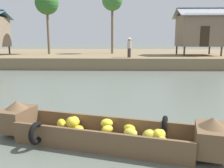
# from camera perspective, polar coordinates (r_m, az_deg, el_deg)

# --- Properties ---
(ground_plane) EXTENTS (300.00, 300.00, 0.00)m
(ground_plane) POSITION_cam_1_polar(r_m,az_deg,el_deg) (11.40, -2.51, -1.68)
(ground_plane) COLOR #596056
(riverbank_strip) EXTENTS (160.00, 20.00, 0.96)m
(riverbank_strip) POSITION_cam_1_polar(r_m,az_deg,el_deg) (28.87, 0.13, 6.70)
(riverbank_strip) COLOR #7F6B4C
(riverbank_strip) RESTS_ON ground
(banana_boat) EXTENTS (5.38, 2.25, 0.87)m
(banana_boat) POSITION_cam_1_polar(r_m,az_deg,el_deg) (5.66, -2.10, -11.27)
(banana_boat) COLOR brown
(banana_boat) RESTS_ON ground
(stilt_house_mid_left) EXTENTS (4.42, 3.83, 4.46)m
(stilt_house_mid_left) POSITION_cam_1_polar(r_m,az_deg,el_deg) (24.53, 20.13, 12.02)
(stilt_house_mid_left) COLOR #4C3826
(stilt_house_mid_left) RESTS_ON riverbank_strip
(palm_tree_near) EXTENTS (2.35, 2.35, 6.32)m
(palm_tree_near) POSITION_cam_1_polar(r_m,az_deg,el_deg) (26.13, -15.38, 18.17)
(palm_tree_near) COLOR brown
(palm_tree_near) RESTS_ON riverbank_strip
(palm_tree_mid) EXTENTS (2.14, 2.14, 6.58)m
(palm_tree_mid) POSITION_cam_1_polar(r_m,az_deg,el_deg) (26.25, 0.06, 19.24)
(palm_tree_mid) COLOR brown
(palm_tree_mid) RESTS_ON riverbank_strip
(vendor_person) EXTENTS (0.44, 0.44, 1.66)m
(vendor_person) POSITION_cam_1_polar(r_m,az_deg,el_deg) (20.15, 4.16, 9.01)
(vendor_person) COLOR #332D28
(vendor_person) RESTS_ON riverbank_strip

